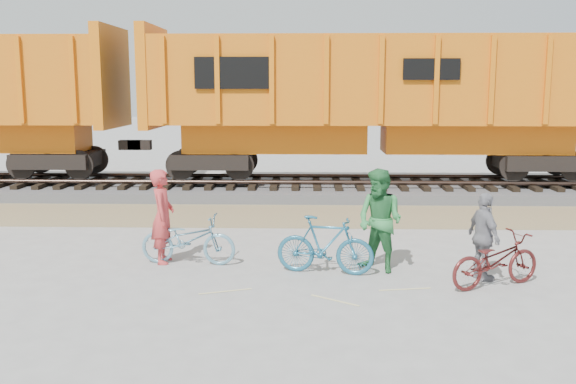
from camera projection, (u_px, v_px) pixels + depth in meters
The scene contains 11 objects.
ground at pixel (287, 278), 11.40m from camera, with size 120.00×120.00×0.00m, color #9E9E99.
gravel_strip at pixel (293, 216), 16.82m from camera, with size 120.00×3.00×0.02m, color #95865C.
ballast_bed at pixel (296, 189), 20.25m from camera, with size 120.00×4.00×0.30m, color slate.
track at pixel (296, 179), 20.20m from camera, with size 120.00×2.60×0.24m.
hopper_car_center at pixel (375, 98), 19.71m from camera, with size 14.00×3.13×4.65m.
bicycle_blue at pixel (188, 239), 12.23m from camera, with size 0.64×1.83×0.96m, color #659AB1.
bicycle_teal at pixel (325, 245), 11.58m from camera, with size 0.50×1.77×1.07m, color #216381.
bicycle_maroon at pixel (495, 260), 10.82m from camera, with size 0.62×1.77×0.93m, color #521A18.
person_solo at pixel (163, 216), 12.27m from camera, with size 0.66×0.43×1.82m, color #C23738.
person_man at pixel (380, 221), 11.69m from camera, with size 0.92×0.72×1.89m, color #2C783C.
person_woman at pixel (484, 237), 11.17m from camera, with size 0.91×0.38×1.55m, color gray.
Camera 1 is at (0.34, -10.99, 3.37)m, focal length 40.00 mm.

